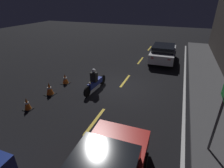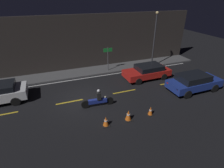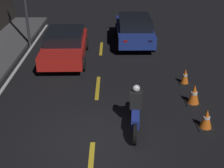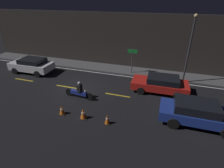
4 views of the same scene
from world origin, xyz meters
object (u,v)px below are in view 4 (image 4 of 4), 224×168
object	(u,v)px
sedan_white	(32,65)
street_lamp	(190,47)
taxi_red	(160,84)
sedan_blue	(198,112)
traffic_cone_near	(62,110)
traffic_cone_far	(107,119)
motorcycle	(79,91)
shop_sign	(132,56)
traffic_cone_mid	(83,114)

from	to	relation	value
sedan_white	street_lamp	distance (m)	14.67
taxi_red	sedan_blue	distance (m)	4.14
traffic_cone_near	traffic_cone_far	bearing A→B (deg)	-0.21
sedan_white	motorcycle	size ratio (longest dim) A/B	1.80
shop_sign	sedan_blue	bearing A→B (deg)	-49.47
taxi_red	traffic_cone_near	xyz separation A→B (m)	(-5.82, -5.06, -0.40)
sedan_white	shop_sign	size ratio (longest dim) A/B	1.76
sedan_blue	traffic_cone_mid	distance (m)	6.90
sedan_blue	traffic_cone_far	distance (m)	5.37
traffic_cone_near	street_lamp	world-z (taller)	street_lamp
traffic_cone_far	street_lamp	bearing A→B (deg)	57.93
sedan_blue	motorcycle	size ratio (longest dim) A/B	1.92
taxi_red	traffic_cone_near	world-z (taller)	taxi_red
taxi_red	street_lamp	xyz separation A→B (m)	(1.82, 2.13, 2.52)
sedan_white	traffic_cone_mid	distance (m)	9.73
sedan_white	traffic_cone_mid	world-z (taller)	sedan_white
traffic_cone_mid	sedan_white	bearing A→B (deg)	147.66
taxi_red	street_lamp	distance (m)	3.77
taxi_red	sedan_blue	size ratio (longest dim) A/B	0.98
sedan_blue	street_lamp	xyz separation A→B (m)	(-0.56, 5.52, 2.45)
motorcycle	street_lamp	distance (m)	9.44
taxi_red	sedan_blue	bearing A→B (deg)	123.74
motorcycle	traffic_cone_mid	xyz separation A→B (m)	(1.41, -2.14, -0.19)
motorcycle	traffic_cone_mid	size ratio (longest dim) A/B	3.23
traffic_cone_mid	traffic_cone_near	bearing A→B (deg)	-179.24
traffic_cone_near	traffic_cone_mid	world-z (taller)	traffic_cone_mid
sedan_white	traffic_cone_mid	size ratio (longest dim) A/B	5.81
sedan_blue	motorcycle	bearing A→B (deg)	175.87
motorcycle	street_lamp	xyz separation A→B (m)	(7.52, 5.04, 2.69)
traffic_cone_near	taxi_red	bearing A→B (deg)	41.01
traffic_cone_mid	shop_sign	size ratio (longest dim) A/B	0.30
street_lamp	sedan_white	bearing A→B (deg)	-172.15
traffic_cone_far	shop_sign	xyz separation A→B (m)	(-0.24, 7.91, 1.51)
sedan_white	traffic_cone_near	world-z (taller)	sedan_white
traffic_cone_mid	street_lamp	distance (m)	9.86
sedan_blue	shop_sign	bearing A→B (deg)	129.79
motorcycle	shop_sign	bearing A→B (deg)	68.75
motorcycle	traffic_cone_far	world-z (taller)	motorcycle
sedan_white	traffic_cone_near	bearing A→B (deg)	141.14
sedan_white	taxi_red	size ratio (longest dim) A/B	0.96
shop_sign	street_lamp	distance (m)	5.01
sedan_white	traffic_cone_far	bearing A→B (deg)	151.05
traffic_cone_mid	street_lamp	size ratio (longest dim) A/B	0.13
taxi_red	traffic_cone_far	distance (m)	5.76
taxi_red	street_lamp	size ratio (longest dim) A/B	0.76
motorcycle	traffic_cone_mid	world-z (taller)	motorcycle
street_lamp	motorcycle	bearing A→B (deg)	-146.21
sedan_white	sedan_blue	xyz separation A→B (m)	(14.89, -3.54, 0.01)
traffic_cone_far	shop_sign	bearing A→B (deg)	91.75
sedan_white	street_lamp	bearing A→B (deg)	-173.05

